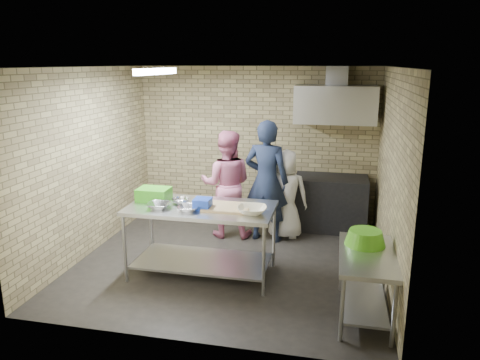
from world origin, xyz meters
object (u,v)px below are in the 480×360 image
(bottle_green, at_px, (363,109))
(woman_white, at_px, (286,194))
(green_basin, at_px, (365,237))
(green_crate, at_px, (154,194))
(side_counter, at_px, (365,285))
(stove, at_px, (330,203))
(woman_pink, at_px, (226,184))
(blue_tub, at_px, (203,204))
(prep_table, at_px, (202,240))
(bottle_red, at_px, (338,108))
(man_navy, at_px, (266,181))

(bottle_green, height_order, woman_white, bottle_green)
(bottle_green, distance_m, woman_white, 1.91)
(woman_white, bearing_deg, green_basin, 113.63)
(green_crate, bearing_deg, side_counter, -15.07)
(green_crate, relative_size, bottle_green, 2.81)
(stove, height_order, woman_pink, woman_pink)
(green_crate, bearing_deg, green_basin, -10.22)
(side_counter, xyz_separation_m, woman_white, (-1.15, 2.20, 0.34))
(blue_tub, bearing_deg, prep_table, 116.57)
(prep_table, height_order, bottle_green, bottle_green)
(side_counter, relative_size, green_basin, 2.61)
(green_crate, distance_m, woman_white, 2.20)
(bottle_red, distance_m, woman_pink, 2.25)
(green_crate, height_order, woman_pink, woman_pink)
(bottle_green, relative_size, woman_white, 0.10)
(prep_table, height_order, man_navy, man_navy)
(bottle_green, bearing_deg, woman_white, -145.35)
(green_basin, xyz_separation_m, man_navy, (-1.42, 1.78, 0.13))
(woman_pink, bearing_deg, side_counter, 128.41)
(side_counter, bearing_deg, woman_pink, 135.22)
(green_crate, bearing_deg, woman_white, 41.82)
(green_basin, bearing_deg, side_counter, -85.43)
(bottle_green, bearing_deg, green_crate, -140.98)
(blue_tub, bearing_deg, green_crate, 163.65)
(prep_table, bearing_deg, woman_white, 59.61)
(side_counter, relative_size, woman_pink, 0.69)
(bottle_red, distance_m, man_navy, 1.77)
(blue_tub, xyz_separation_m, bottle_red, (1.62, 2.46, 1.01))
(blue_tub, height_order, bottle_green, bottle_green)
(bottle_green, height_order, man_navy, bottle_green)
(side_counter, height_order, man_navy, man_navy)
(side_counter, height_order, woman_white, woman_white)
(man_navy, bearing_deg, prep_table, 72.58)
(prep_table, xyz_separation_m, man_navy, (0.63, 1.40, 0.49))
(blue_tub, xyz_separation_m, woman_pink, (-0.07, 1.55, -0.15))
(blue_tub, relative_size, bottle_green, 1.41)
(man_navy, xyz_separation_m, woman_pink, (-0.65, 0.05, -0.10))
(prep_table, xyz_separation_m, stove, (1.62, 2.12, -0.02))
(prep_table, xyz_separation_m, woman_white, (0.92, 1.57, 0.24))
(green_crate, xyz_separation_m, bottle_green, (2.77, 2.24, 0.98))
(bottle_red, relative_size, woman_pink, 0.10)
(side_counter, height_order, woman_pink, woman_pink)
(green_basin, bearing_deg, bottle_red, 97.90)
(prep_table, distance_m, green_crate, 0.90)
(bottle_green, xyz_separation_m, woman_white, (-1.15, -0.79, -1.30))
(green_basin, distance_m, man_navy, 2.28)
(prep_table, bearing_deg, stove, 52.68)
(woman_pink, bearing_deg, prep_table, 83.99)
(side_counter, bearing_deg, green_basin, 94.57)
(green_crate, distance_m, man_navy, 1.85)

